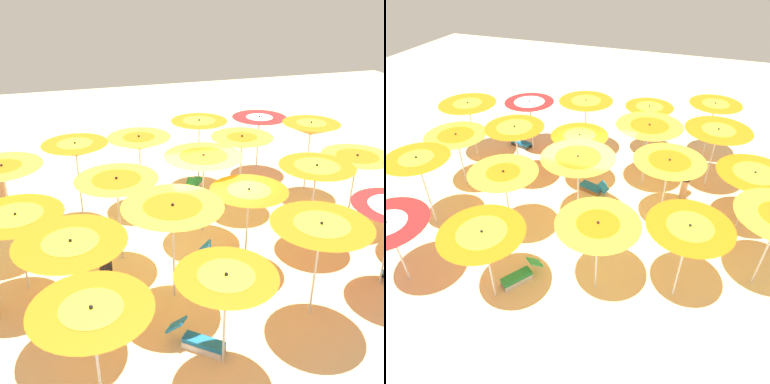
# 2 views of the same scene
# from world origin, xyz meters

# --- Properties ---
(ground) EXTENTS (40.88, 40.88, 0.04)m
(ground) POSITION_xyz_m (0.00, 0.00, -0.02)
(ground) COLOR beige
(beach_umbrella_0) EXTENTS (2.01, 2.01, 2.46)m
(beach_umbrella_0) POSITION_xyz_m (3.57, 4.81, 2.24)
(beach_umbrella_0) COLOR silver
(beach_umbrella_0) RESTS_ON ground
(beach_umbrella_1) EXTENTS (1.94, 1.94, 2.21)m
(beach_umbrella_1) POSITION_xyz_m (1.11, 4.26, 1.95)
(beach_umbrella_1) COLOR silver
(beach_umbrella_1) RESTS_ON ground
(beach_umbrella_2) EXTENTS (2.16, 2.16, 2.44)m
(beach_umbrella_2) POSITION_xyz_m (-1.30, 3.44, 2.18)
(beach_umbrella_2) COLOR silver
(beach_umbrella_2) RESTS_ON ground
(beach_umbrella_3) EXTENTS (2.02, 2.02, 2.27)m
(beach_umbrella_3) POSITION_xyz_m (-3.57, 2.93, 2.00)
(beach_umbrella_3) COLOR silver
(beach_umbrella_3) RESTS_ON ground
(beach_umbrella_4) EXTENTS (2.23, 2.23, 2.44)m
(beach_umbrella_4) POSITION_xyz_m (-5.57, 1.58, 2.23)
(beach_umbrella_4) COLOR silver
(beach_umbrella_4) RESTS_ON ground
(beach_umbrella_5) EXTENTS (2.26, 2.26, 2.41)m
(beach_umbrella_5) POSITION_xyz_m (3.77, 2.62, 2.19)
(beach_umbrella_5) COLOR silver
(beach_umbrella_5) RESTS_ON ground
(beach_umbrella_6) EXTENTS (2.29, 2.29, 2.52)m
(beach_umbrella_6) POSITION_xyz_m (1.52, 1.91, 2.30)
(beach_umbrella_6) COLOR silver
(beach_umbrella_6) RESTS_ON ground
(beach_umbrella_7) EXTENTS (2.00, 2.00, 2.19)m
(beach_umbrella_7) POSITION_xyz_m (-0.70, 1.02, 1.93)
(beach_umbrella_7) COLOR silver
(beach_umbrella_7) RESTS_ON ground
(beach_umbrella_8) EXTENTS (2.09, 2.09, 2.38)m
(beach_umbrella_8) POSITION_xyz_m (-2.92, 0.48, 2.13)
(beach_umbrella_8) COLOR silver
(beach_umbrella_8) RESTS_ON ground
(beach_umbrella_9) EXTENTS (2.15, 2.15, 2.15)m
(beach_umbrella_9) POSITION_xyz_m (-4.80, -0.35, 1.92)
(beach_umbrella_9) COLOR silver
(beach_umbrella_9) RESTS_ON ground
(beach_umbrella_10) EXTENTS (2.22, 2.22, 2.14)m
(beach_umbrella_10) POSITION_xyz_m (4.93, 0.62, 1.93)
(beach_umbrella_10) COLOR silver
(beach_umbrella_10) RESTS_ON ground
(beach_umbrella_11) EXTENTS (2.14, 2.14, 2.45)m
(beach_umbrella_11) POSITION_xyz_m (2.48, -0.05, 2.20)
(beach_umbrella_11) COLOR silver
(beach_umbrella_11) RESTS_ON ground
(beach_umbrella_12) EXTENTS (2.24, 2.24, 2.50)m
(beach_umbrella_12) POSITION_xyz_m (-0.08, -0.84, 2.29)
(beach_umbrella_12) COLOR silver
(beach_umbrella_12) RESTS_ON ground
(beach_umbrella_13) EXTENTS (1.98, 1.98, 2.43)m
(beach_umbrella_13) POSITION_xyz_m (-1.81, -2.23, 2.18)
(beach_umbrella_13) COLOR silver
(beach_umbrella_13) RESTS_ON ground
(beach_umbrella_14) EXTENTS (1.94, 1.94, 2.54)m
(beach_umbrella_14) POSITION_xyz_m (-4.47, -2.59, 2.27)
(beach_umbrella_14) COLOR silver
(beach_umbrella_14) RESTS_ON ground
(beach_umbrella_16) EXTENTS (1.99, 1.99, 2.51)m
(beach_umbrella_16) POSITION_xyz_m (3.33, -2.85, 2.25)
(beach_umbrella_16) COLOR silver
(beach_umbrella_16) RESTS_ON ground
(beach_umbrella_17) EXTENTS (2.04, 2.04, 2.37)m
(beach_umbrella_17) POSITION_xyz_m (1.31, -3.31, 2.10)
(beach_umbrella_17) COLOR silver
(beach_umbrella_17) RESTS_ON ground
(beach_umbrella_18) EXTENTS (2.02, 2.02, 2.36)m
(beach_umbrella_18) POSITION_xyz_m (-1.08, -4.48, 2.14)
(beach_umbrella_18) COLOR silver
(beach_umbrella_18) RESTS_ON ground
(beach_umbrella_19) EXTENTS (2.06, 2.06, 2.18)m
(beach_umbrella_19) POSITION_xyz_m (-3.59, -4.83, 1.97)
(beach_umbrella_19) COLOR silver
(beach_umbrella_19) RESTS_ON ground
(lounger_0) EXTENTS (0.94, 1.17, 0.57)m
(lounger_0) POSITION_xyz_m (-0.72, -3.79, 0.20)
(lounger_0) COLOR silver
(lounger_0) RESTS_ON ground
(lounger_1) EXTENTS (1.32, 0.64, 0.65)m
(lounger_1) POSITION_xyz_m (-4.29, 3.02, 0.21)
(lounger_1) COLOR #333338
(lounger_1) RESTS_ON ground
(lounger_2) EXTENTS (1.17, 0.66, 0.57)m
(lounger_2) POSITION_xyz_m (-0.10, 0.82, 0.20)
(lounger_2) COLOR olive
(lounger_2) RESTS_ON ground
(lounger_3) EXTENTS (1.17, 1.07, 0.62)m
(lounger_3) POSITION_xyz_m (1.46, 3.73, 0.21)
(lounger_3) COLOR silver
(lounger_3) RESTS_ON ground
(beachgoer_0) EXTENTS (0.30, 0.30, 1.70)m
(beachgoer_0) POSITION_xyz_m (3.06, 1.54, 0.89)
(beachgoer_0) COLOR #D8A87F
(beachgoer_0) RESTS_ON ground
(beachgoer_1) EXTENTS (0.30, 0.30, 1.66)m
(beachgoer_1) POSITION_xyz_m (5.70, 1.45, 0.87)
(beachgoer_1) COLOR brown
(beachgoer_1) RESTS_ON ground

